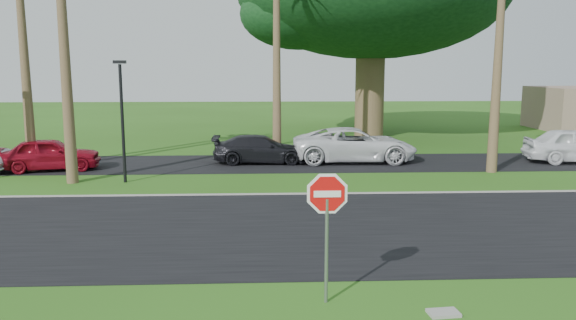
{
  "coord_description": "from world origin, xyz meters",
  "views": [
    {
      "loc": [
        -0.66,
        -12.98,
        4.38
      ],
      "look_at": [
        0.03,
        2.61,
        1.8
      ],
      "focal_mm": 35.0,
      "sensor_mm": 36.0,
      "label": 1
    }
  ],
  "objects_px": {
    "car_red": "(50,154)",
    "car_dark": "(261,150)",
    "car_minivan": "(355,145)",
    "stop_sign_near": "(327,211)"
  },
  "relations": [
    {
      "from": "car_dark",
      "to": "car_minivan",
      "type": "relative_size",
      "value": 0.77
    },
    {
      "from": "stop_sign_near",
      "to": "car_dark",
      "type": "height_order",
      "value": "stop_sign_near"
    },
    {
      "from": "car_dark",
      "to": "stop_sign_near",
      "type": "bearing_deg",
      "value": -175.24
    },
    {
      "from": "car_red",
      "to": "car_dark",
      "type": "relative_size",
      "value": 0.93
    },
    {
      "from": "car_red",
      "to": "car_dark",
      "type": "distance_m",
      "value": 9.14
    },
    {
      "from": "stop_sign_near",
      "to": "car_dark",
      "type": "distance_m",
      "value": 15.72
    },
    {
      "from": "car_dark",
      "to": "car_minivan",
      "type": "height_order",
      "value": "car_minivan"
    },
    {
      "from": "stop_sign_near",
      "to": "car_minivan",
      "type": "relative_size",
      "value": 0.46
    },
    {
      "from": "stop_sign_near",
      "to": "car_minivan",
      "type": "xyz_separation_m",
      "value": [
        3.1,
        15.78,
        -0.98
      ]
    },
    {
      "from": "stop_sign_near",
      "to": "car_red",
      "type": "bearing_deg",
      "value": 126.05
    }
  ]
}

